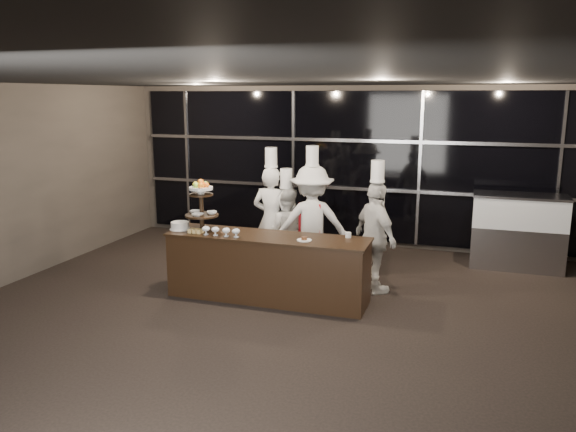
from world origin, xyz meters
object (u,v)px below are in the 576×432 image
(buffet_counter, at_px, (268,267))
(chef_a, at_px, (271,219))
(layer_cake, at_px, (180,226))
(display_stand, at_px, (201,202))
(display_case, at_px, (518,228))
(chef_d, at_px, (375,237))
(chef_b, at_px, (286,230))
(chef_c, at_px, (312,223))

(buffet_counter, bearing_deg, chef_a, 107.30)
(buffet_counter, height_order, layer_cake, layer_cake)
(display_stand, bearing_deg, display_case, 31.11)
(chef_a, distance_m, chef_d, 1.78)
(display_stand, height_order, layer_cake, display_stand)
(display_stand, relative_size, chef_a, 0.37)
(display_case, bearing_deg, chef_d, -136.84)
(layer_cake, xyz_separation_m, display_case, (4.74, 2.71, -0.29))
(chef_b, relative_size, chef_d, 0.88)
(chef_a, xyz_separation_m, chef_c, (0.70, -0.12, 0.01))
(chef_b, height_order, chef_d, chef_d)
(buffet_counter, relative_size, display_case, 1.93)
(buffet_counter, relative_size, chef_d, 1.47)
(buffet_counter, bearing_deg, layer_cake, -177.85)
(chef_c, bearing_deg, layer_cake, -147.30)
(buffet_counter, relative_size, chef_b, 1.67)
(display_case, height_order, chef_d, chef_d)
(chef_a, relative_size, chef_b, 1.19)
(display_stand, distance_m, chef_d, 2.54)
(buffet_counter, relative_size, chef_c, 1.36)
(display_stand, xyz_separation_m, display_case, (4.41, 2.66, -0.65))
(chef_c, bearing_deg, display_stand, -142.65)
(chef_b, xyz_separation_m, chef_d, (1.50, -0.43, 0.11))
(chef_d, bearing_deg, chef_c, 165.17)
(layer_cake, xyz_separation_m, chef_d, (2.71, 0.80, -0.14))
(buffet_counter, xyz_separation_m, display_case, (3.41, 2.66, 0.22))
(chef_a, bearing_deg, display_case, 21.91)
(buffet_counter, xyz_separation_m, chef_d, (1.37, 0.75, 0.37))
(buffet_counter, height_order, chef_d, chef_d)
(display_stand, bearing_deg, chef_a, 60.73)
(display_stand, relative_size, chef_c, 0.36)
(chef_a, bearing_deg, chef_d, -12.85)
(display_case, bearing_deg, chef_a, -158.09)
(display_case, relative_size, chef_d, 0.76)
(display_case, xyz_separation_m, chef_c, (-3.07, -1.64, 0.22))
(layer_cake, distance_m, chef_d, 2.83)
(display_case, xyz_separation_m, chef_b, (-3.53, -1.48, 0.03))
(buffet_counter, distance_m, display_stand, 1.33)
(chef_a, bearing_deg, chef_c, -9.86)
(layer_cake, relative_size, chef_d, 0.16)
(display_stand, distance_m, chef_a, 1.39)
(display_case, relative_size, chef_a, 0.72)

